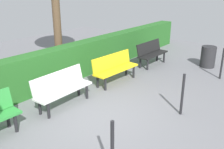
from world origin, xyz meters
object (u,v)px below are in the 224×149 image
Objects in this scene: bench_yellow at (115,67)px; bench_white at (62,87)px; trash_bin at (208,57)px; bench_black at (151,52)px.

bench_yellow is 1.04× the size of bench_white.
trash_bin is (-3.26, 1.73, -0.11)m from bench_yellow.
bench_yellow reaches higher than bench_black.
bench_black is 0.92× the size of bench_white.
bench_yellow reaches higher than trash_bin.
bench_white reaches higher than trash_bin.
trash_bin is (-5.31, 1.77, -0.11)m from bench_white.
bench_black reaches higher than trash_bin.
bench_black is at bearing -58.29° from trash_bin.
trash_bin is at bearing 123.45° from bench_black.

